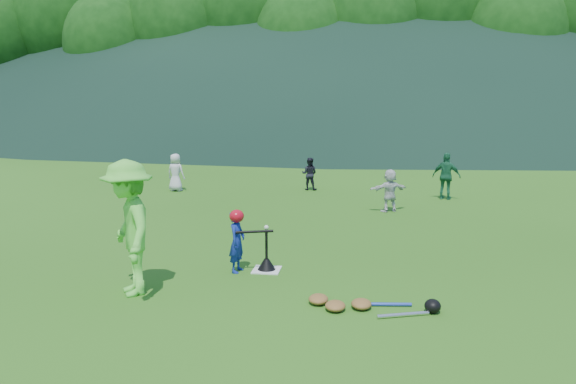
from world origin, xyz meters
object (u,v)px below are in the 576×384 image
at_px(equipment_pile, 361,304).
at_px(fielder_a, 176,172).
at_px(fielder_b, 309,174).
at_px(adult_coach, 129,228).
at_px(fielder_d, 390,190).
at_px(batter_child, 237,242).
at_px(home_plate, 267,270).
at_px(batting_tee, 267,263).
at_px(fielder_c, 446,176).

bearing_deg(equipment_pile, fielder_a, 123.01).
relative_size(fielder_b, equipment_pile, 0.55).
distance_m(adult_coach, fielder_b, 9.61).
relative_size(fielder_a, fielder_b, 1.14).
bearing_deg(fielder_d, batter_child, 37.21).
height_order(batter_child, fielder_d, fielder_d).
distance_m(home_plate, fielder_d, 5.62).
bearing_deg(equipment_pile, home_plate, 136.95).
bearing_deg(fielder_a, batter_child, 129.64).
distance_m(batter_child, fielder_d, 5.91).
bearing_deg(fielder_a, batting_tee, 132.87).
bearing_deg(fielder_c, batter_child, 78.42).
relative_size(adult_coach, batting_tee, 2.92).
xyz_separation_m(fielder_c, batting_tee, (-3.80, -7.07, -0.53)).
height_order(fielder_a, equipment_pile, fielder_a).
relative_size(fielder_a, fielder_c, 0.87).
relative_size(batter_child, fielder_d, 0.95).
xyz_separation_m(home_plate, fielder_c, (3.80, 7.07, 0.65)).
relative_size(home_plate, fielder_b, 0.45).
height_order(batting_tee, equipment_pile, batting_tee).
relative_size(batter_child, fielder_c, 0.78).
xyz_separation_m(home_plate, equipment_pile, (1.59, -1.49, 0.06)).
xyz_separation_m(batting_tee, equipment_pile, (1.59, -1.49, -0.06)).
distance_m(batter_child, equipment_pile, 2.51).
relative_size(fielder_d, equipment_pile, 0.60).
xyz_separation_m(adult_coach, fielder_b, (1.63, 9.46, -0.49)).
distance_m(fielder_c, batting_tee, 8.04).
bearing_deg(fielder_c, adult_coach, 75.62).
height_order(home_plate, fielder_d, fielder_d).
bearing_deg(batter_child, adult_coach, 142.74).
height_order(batter_child, equipment_pile, batter_child).
relative_size(home_plate, fielder_c, 0.34).
bearing_deg(batting_tee, batter_child, -164.84).
relative_size(fielder_a, fielder_d, 1.06).
bearing_deg(adult_coach, fielder_d, 115.56).
bearing_deg(adult_coach, fielder_c, 113.34).
distance_m(batting_tee, equipment_pile, 2.18).
distance_m(fielder_a, fielder_d, 6.69).
relative_size(fielder_d, batting_tee, 1.58).
distance_m(adult_coach, batting_tee, 2.39).
relative_size(home_plate, adult_coach, 0.23).
xyz_separation_m(adult_coach, fielder_d, (3.95, 6.51, -0.46)).
relative_size(home_plate, batter_child, 0.44).
height_order(fielder_a, fielder_c, fielder_c).
distance_m(fielder_a, fielder_b, 4.07).
relative_size(fielder_a, batting_tee, 1.68).
relative_size(batter_child, fielder_a, 0.89).
relative_size(batter_child, batting_tee, 1.50).
relative_size(adult_coach, fielder_b, 1.99).
relative_size(batter_child, equipment_pile, 0.57).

